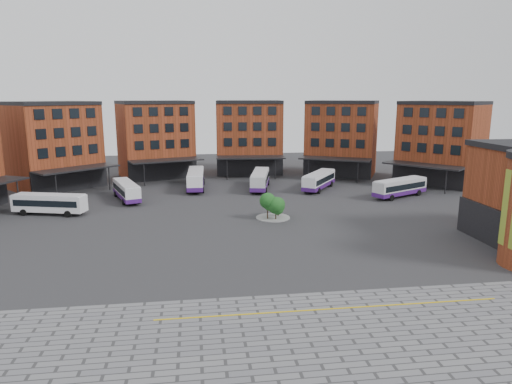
{
  "coord_description": "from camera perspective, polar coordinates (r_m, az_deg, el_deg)",
  "views": [
    {
      "loc": [
        -7.79,
        -44.17,
        15.44
      ],
      "look_at": [
        -0.53,
        9.65,
        4.0
      ],
      "focal_mm": 32.0,
      "sensor_mm": 36.0,
      "label": 1
    }
  ],
  "objects": [
    {
      "name": "bus_a",
      "position": [
        66.32,
        -24.44,
        -1.21
      ],
      "size": [
        9.94,
        4.66,
        2.74
      ],
      "rotation": [
        0.0,
        0.0,
        1.31
      ],
      "color": "white",
      "rests_on": "ground"
    },
    {
      "name": "bus_e",
      "position": [
        77.42,
        7.87,
        1.47
      ],
      "size": [
        7.79,
        9.87,
        2.91
      ],
      "rotation": [
        0.0,
        0.0,
        -0.6
      ],
      "color": "white",
      "rests_on": "ground"
    },
    {
      "name": "bus_f",
      "position": [
        74.38,
        17.55,
        0.57
      ],
      "size": [
        10.12,
        6.62,
        2.86
      ],
      "rotation": [
        0.0,
        0.0,
        -1.11
      ],
      "color": "silver",
      "rests_on": "ground"
    },
    {
      "name": "paving_zone",
      "position": [
        28.73,
        14.55,
        -21.01
      ],
      "size": [
        50.0,
        22.0,
        0.02
      ],
      "primitive_type": "cube",
      "color": "slate",
      "rests_on": "ground"
    },
    {
      "name": "tree_island",
      "position": [
        58.15,
        2.25,
        -1.67
      ],
      "size": [
        4.4,
        4.4,
        3.47
      ],
      "color": "gray",
      "rests_on": "ground"
    },
    {
      "name": "main_building",
      "position": [
        82.88,
        -5.6,
        6.15
      ],
      "size": [
        94.14,
        42.48,
        14.6
      ],
      "color": "brown",
      "rests_on": "ground"
    },
    {
      "name": "ground",
      "position": [
        47.44,
        2.21,
        -7.11
      ],
      "size": [
        160.0,
        160.0,
        0.0
      ],
      "primitive_type": "plane",
      "color": "#28282B",
      "rests_on": "ground"
    },
    {
      "name": "bus_d",
      "position": [
        77.02,
        0.51,
        1.57
      ],
      "size": [
        4.73,
        11.02,
        3.02
      ],
      "rotation": [
        0.0,
        0.0,
        -0.22
      ],
      "color": "silver",
      "rests_on": "ground"
    },
    {
      "name": "bus_b",
      "position": [
        71.49,
        -15.89,
        0.19
      ],
      "size": [
        5.41,
        10.04,
        2.77
      ],
      "rotation": [
        0.0,
        0.0,
        0.34
      ],
      "color": "silver",
      "rests_on": "ground"
    },
    {
      "name": "bus_c",
      "position": [
        77.84,
        -7.55,
        1.63
      ],
      "size": [
        3.12,
        11.29,
        3.16
      ],
      "rotation": [
        0.0,
        0.0,
        -0.03
      ],
      "color": "white",
      "rests_on": "ground"
    },
    {
      "name": "yellow_line",
      "position": [
        35.27,
        9.54,
        -14.19
      ],
      "size": [
        26.0,
        0.15,
        0.02
      ],
      "primitive_type": "cube",
      "color": "gold",
      "rests_on": "paving_zone"
    }
  ]
}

